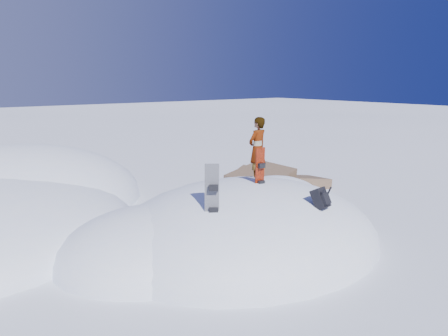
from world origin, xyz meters
TOP-DOWN VIEW (x-y plane):
  - ground at (0.00, 0.00)m, footprint 120.00×120.00m
  - snow_mound at (-0.17, 0.24)m, footprint 8.00×6.00m
  - rock_outcrop at (3.72, 3.01)m, footprint 4.68×4.41m
  - snowboard_red at (0.31, -0.18)m, footprint 0.27×0.14m
  - snowboard_dark at (-1.53, -0.76)m, footprint 0.39×0.38m
  - backpack at (0.69, -1.74)m, footprint 0.39×0.48m
  - gear_pile at (-2.33, -0.77)m, footprint 0.95×0.84m
  - person at (0.86, 0.54)m, footprint 0.66×0.50m

SIDE VIEW (x-z plane):
  - ground at x=0.00m, z-range 0.00..0.00m
  - snow_mound at x=-0.17m, z-range -1.50..1.50m
  - rock_outcrop at x=3.72m, z-range -0.82..0.85m
  - gear_pile at x=-2.33m, z-range 0.00..0.25m
  - backpack at x=0.69m, z-range 1.11..1.65m
  - snowboard_dark at x=-1.53m, z-range 0.69..2.26m
  - snowboard_red at x=0.31m, z-range 0.94..2.36m
  - person at x=0.86m, z-range 1.35..2.99m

